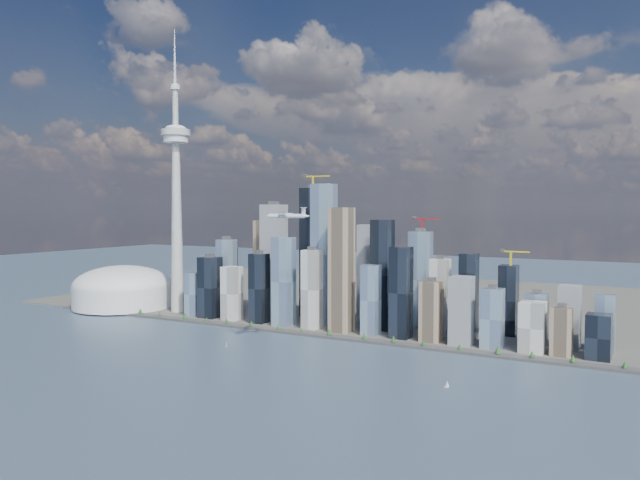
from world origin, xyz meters
The scene contains 10 objects.
ground centered at (0.00, 0.00, 0.00)m, with size 4000.00×4000.00×0.00m, color #314656.
seawall centered at (0.00, 250.00, 2.00)m, with size 1100.00×22.00×4.00m, color #383838.
land centered at (0.00, 700.00, 1.50)m, with size 1400.00×900.00×3.00m, color #4C4C47.
shoreline_trees centered at (0.00, 250.00, 8.78)m, with size 960.53×7.20×8.80m.
skyscraper_cluster centered at (59.62, 336.82, 83.51)m, with size 736.00×142.00×268.39m.
needle_tower centered at (-300.00, 310.00, 235.84)m, with size 56.00×56.00×550.50m.
dome_stadium centered at (-440.00, 300.00, 39.44)m, with size 200.00×200.00×86.00m.
airplane centered at (72.36, 123.48, 197.95)m, with size 62.11×55.42×15.38m.
sailboat_west centered at (-33.04, 118.40, 2.69)m, with size 5.91×3.52×8.40m.
sailboat_east centered at (322.41, 71.74, 2.71)m, with size 6.12×2.23×8.45m.
Camera 1 is at (538.63, -625.05, 209.23)m, focal length 35.00 mm.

